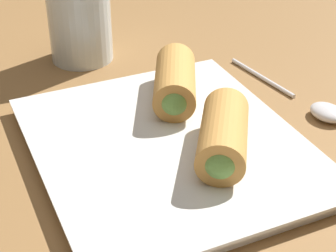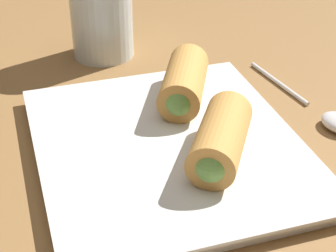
% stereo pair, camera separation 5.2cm
% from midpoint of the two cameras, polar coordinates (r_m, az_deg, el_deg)
% --- Properties ---
extents(table_surface, '(1.80, 1.40, 0.02)m').
position_cam_midpoint_polar(table_surface, '(0.52, -3.71, -5.37)').
color(table_surface, olive).
rests_on(table_surface, ground).
extents(serving_plate, '(0.28, 0.24, 0.01)m').
position_cam_midpoint_polar(serving_plate, '(0.53, -2.78, -2.32)').
color(serving_plate, silver).
rests_on(serving_plate, table_surface).
extents(roll_front_left, '(0.11, 0.08, 0.04)m').
position_cam_midpoint_polar(roll_front_left, '(0.58, -1.84, 4.31)').
color(roll_front_left, '#D19347').
rests_on(roll_front_left, serving_plate).
extents(roll_front_right, '(0.11, 0.09, 0.04)m').
position_cam_midpoint_polar(roll_front_right, '(0.49, 2.65, -1.27)').
color(roll_front_right, '#D19347').
rests_on(roll_front_right, serving_plate).
extents(spoon, '(0.18, 0.04, 0.01)m').
position_cam_midpoint_polar(spoon, '(0.61, 12.65, 1.82)').
color(spoon, silver).
rests_on(spoon, table_surface).
extents(drinking_glass, '(0.08, 0.08, 0.13)m').
position_cam_midpoint_polar(drinking_glass, '(0.71, -11.16, 11.34)').
color(drinking_glass, silver).
rests_on(drinking_glass, table_surface).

